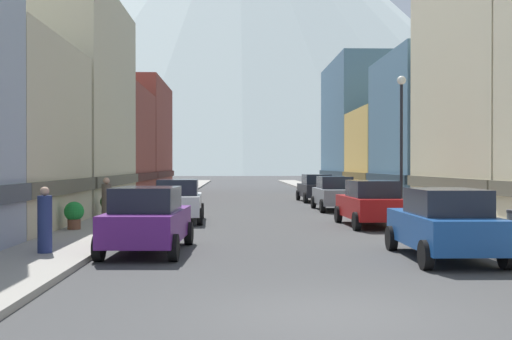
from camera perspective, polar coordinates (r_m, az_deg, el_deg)
ground_plane at (r=10.26m, az=6.40°, el=-12.89°), size 400.00×400.00×0.00m
sidewalk_left at (r=45.19m, az=-8.02°, el=-2.48°), size 2.50×100.00×0.15m
sidewalk_right at (r=45.59m, az=7.82°, el=-2.45°), size 2.50×100.00×0.15m
storefront_left_2 at (r=34.68m, az=-18.04°, el=5.32°), size 7.38×11.46×11.02m
storefront_left_3 at (r=44.79m, az=-13.77°, el=2.07°), size 6.59×9.75×7.59m
storefront_left_4 at (r=56.47m, az=-12.96°, el=2.69°), size 9.81×12.66×9.54m
storefront_right_2 at (r=39.54m, az=16.84°, el=3.23°), size 7.79×9.63×8.94m
storefront_right_3 at (r=48.83m, az=13.73°, el=1.32°), size 8.73×9.22×6.52m
storefront_right_4 at (r=60.27m, az=10.84°, el=3.69°), size 8.97×13.86×11.97m
car_left_0 at (r=17.42m, az=-9.71°, el=-4.40°), size 2.22×4.47×1.78m
car_left_1 at (r=26.62m, az=-6.98°, el=-2.73°), size 2.19×4.46×1.78m
car_right_0 at (r=16.63m, az=16.54°, el=-4.64°), size 2.10×4.42×1.78m
car_right_1 at (r=24.93m, az=10.26°, el=-2.94°), size 2.21×4.47×1.78m
car_right_2 at (r=33.49m, az=7.11°, el=-2.08°), size 2.11×4.42×1.78m
car_right_3 at (r=41.23m, az=5.41°, el=-1.61°), size 2.22×4.47×1.78m
potted_plant_0 at (r=28.40m, az=-13.20°, el=-3.01°), size 0.64×0.64×0.94m
potted_plant_1 at (r=22.82m, az=-16.03°, el=-3.80°), size 0.68×0.68×0.96m
pedestrian_0 at (r=24.40m, az=-13.28°, el=-2.87°), size 0.36×0.36×1.75m
pedestrian_1 at (r=16.93m, az=-18.45°, el=-4.48°), size 0.36×0.36×1.67m
streetlamp_right at (r=26.59m, az=12.93°, el=3.92°), size 0.36×0.36×5.86m
mountain_backdrop at (r=277.03m, az=-1.52°, el=13.47°), size 260.64×260.64×129.76m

